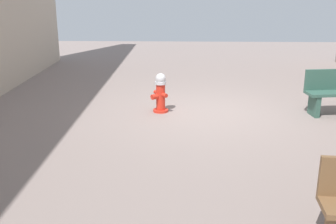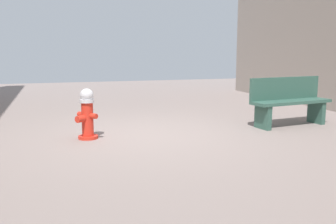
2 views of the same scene
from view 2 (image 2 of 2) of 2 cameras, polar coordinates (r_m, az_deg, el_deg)
name	(u,v)px [view 2 (image 2 of 2)]	position (r m, az deg, el deg)	size (l,w,h in m)	color
ground_plane	(144,135)	(6.59, -3.61, -3.53)	(23.40, 23.40, 0.00)	gray
fire_hydrant	(87,114)	(6.38, -12.26, -0.27)	(0.38, 0.38, 0.85)	red
bench_near	(289,100)	(7.73, 17.99, 1.68)	(1.74, 0.66, 0.95)	#33594C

